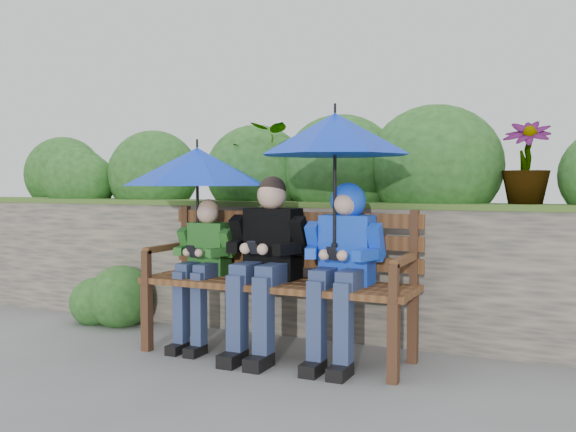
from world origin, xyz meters
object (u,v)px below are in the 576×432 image
at_px(boy_right, 343,255).
at_px(umbrella_left, 197,167).
at_px(boy_left, 203,261).
at_px(boy_middle, 266,255).
at_px(umbrella_right, 335,134).
at_px(park_bench, 281,272).

bearing_deg(boy_right, umbrella_left, 177.44).
bearing_deg(boy_left, umbrella_left, 145.07).
height_order(boy_middle, boy_right, boy_middle).
height_order(boy_middle, umbrella_right, umbrella_right).
xyz_separation_m(boy_right, umbrella_left, (-1.13, 0.05, 0.58)).
relative_size(park_bench, boy_left, 1.79).
bearing_deg(umbrella_left, boy_right, -2.56).
bearing_deg(park_bench, boy_right, -9.36).
xyz_separation_m(park_bench, boy_left, (-0.58, -0.08, 0.05)).
bearing_deg(boy_middle, umbrella_left, 173.37).
height_order(park_bench, umbrella_left, umbrella_left).
bearing_deg(park_bench, umbrella_left, -177.50).
bearing_deg(boy_middle, boy_left, 178.10).
bearing_deg(umbrella_right, umbrella_left, 176.83).
relative_size(boy_left, boy_middle, 0.87).
distance_m(park_bench, boy_middle, 0.17).
bearing_deg(park_bench, umbrella_right, -11.68).
height_order(boy_left, umbrella_right, umbrella_right).
relative_size(boy_middle, boy_right, 1.04).
bearing_deg(boy_right, umbrella_right, -170.03).
height_order(boy_left, boy_middle, boy_middle).
relative_size(park_bench, umbrella_left, 1.80).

